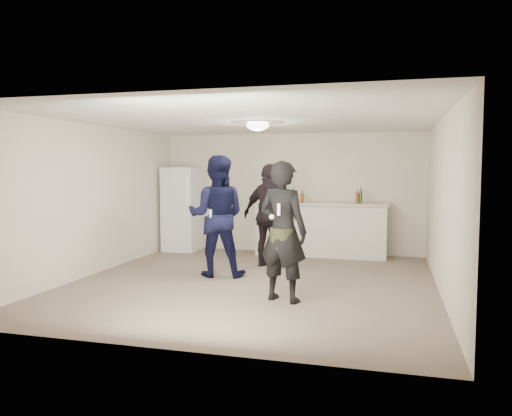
% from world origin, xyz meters
% --- Properties ---
extents(floor, '(6.00, 6.00, 0.00)m').
position_xyz_m(floor, '(0.00, 0.00, 0.00)').
color(floor, '#6B5B4C').
rests_on(floor, ground).
extents(ceiling, '(6.00, 6.00, 0.00)m').
position_xyz_m(ceiling, '(0.00, 0.00, 2.50)').
color(ceiling, silver).
rests_on(ceiling, wall_back).
extents(wall_back, '(6.00, 0.00, 6.00)m').
position_xyz_m(wall_back, '(0.00, 3.00, 1.25)').
color(wall_back, beige).
rests_on(wall_back, floor).
extents(wall_front, '(6.00, 0.00, 6.00)m').
position_xyz_m(wall_front, '(0.00, -3.00, 1.25)').
color(wall_front, beige).
rests_on(wall_front, floor).
extents(wall_left, '(0.00, 6.00, 6.00)m').
position_xyz_m(wall_left, '(-2.75, 0.00, 1.25)').
color(wall_left, beige).
rests_on(wall_left, floor).
extents(wall_right, '(0.00, 6.00, 6.00)m').
position_xyz_m(wall_right, '(2.75, 0.00, 1.25)').
color(wall_right, beige).
rests_on(wall_right, floor).
extents(counter, '(2.60, 0.56, 1.05)m').
position_xyz_m(counter, '(0.69, 2.67, 0.53)').
color(counter, silver).
rests_on(counter, floor).
extents(counter_top, '(2.68, 0.64, 0.04)m').
position_xyz_m(counter_top, '(0.69, 2.67, 1.07)').
color(counter_top, beige).
rests_on(counter_top, counter).
extents(fridge, '(0.70, 0.70, 1.80)m').
position_xyz_m(fridge, '(-2.31, 2.60, 0.90)').
color(fridge, white).
rests_on(fridge, floor).
extents(fridge_handle, '(0.02, 0.02, 0.60)m').
position_xyz_m(fridge_handle, '(-2.03, 2.23, 1.30)').
color(fridge_handle, silver).
rests_on(fridge_handle, fridge).
extents(ceiling_dome, '(0.36, 0.36, 0.16)m').
position_xyz_m(ceiling_dome, '(0.00, 0.30, 2.45)').
color(ceiling_dome, white).
rests_on(ceiling_dome, ceiling).
extents(shaker, '(0.08, 0.08, 0.17)m').
position_xyz_m(shaker, '(-0.25, 2.80, 1.18)').
color(shaker, silver).
rests_on(shaker, counter_top).
extents(man, '(1.08, 0.91, 1.99)m').
position_xyz_m(man, '(-0.71, 0.34, 0.99)').
color(man, '#0D0F3A').
rests_on(man, floor).
extents(woman, '(0.79, 0.63, 1.87)m').
position_xyz_m(woman, '(0.68, -0.94, 0.94)').
color(woman, black).
rests_on(woman, floor).
extents(camo_shorts, '(0.34, 0.34, 0.28)m').
position_xyz_m(camo_shorts, '(0.68, -0.94, 0.85)').
color(camo_shorts, '#363B1B').
rests_on(camo_shorts, woman).
extents(spectator, '(1.18, 0.78, 1.86)m').
position_xyz_m(spectator, '(-0.04, 1.31, 0.93)').
color(spectator, black).
rests_on(spectator, floor).
extents(remote_man, '(0.04, 0.04, 0.15)m').
position_xyz_m(remote_man, '(-0.71, 0.06, 1.05)').
color(remote_man, white).
rests_on(remote_man, man).
extents(nunchuk_man, '(0.07, 0.07, 0.07)m').
position_xyz_m(nunchuk_man, '(-0.59, 0.09, 0.98)').
color(nunchuk_man, white).
rests_on(nunchuk_man, man).
extents(remote_woman, '(0.04, 0.04, 0.15)m').
position_xyz_m(remote_woman, '(0.68, -1.19, 1.25)').
color(remote_woman, white).
rests_on(remote_woman, woman).
extents(nunchuk_woman, '(0.07, 0.07, 0.07)m').
position_xyz_m(nunchuk_woman, '(0.58, -1.16, 1.15)').
color(nunchuk_woman, white).
rests_on(nunchuk_woman, woman).
extents(bottle_cluster, '(1.43, 0.23, 0.25)m').
position_xyz_m(bottle_cluster, '(0.74, 2.56, 1.20)').
color(bottle_cluster, brown).
rests_on(bottle_cluster, counter_top).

